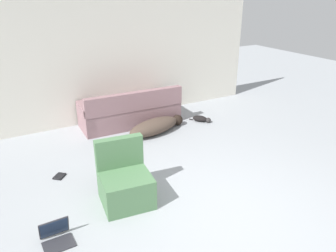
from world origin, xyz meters
The scene contains 9 objects.
ground_plane centered at (0.00, 0.00, 0.00)m, with size 20.00×20.00×0.00m, color #999EA3.
wall_back centered at (0.00, 4.03, 1.38)m, with size 7.16×0.06×2.76m.
couch centered at (0.25, 3.49, 0.27)m, with size 2.09×0.86×0.79m.
dog centered at (0.50, 2.82, 0.15)m, with size 1.63×0.70×0.30m.
cat centered at (1.64, 2.86, 0.06)m, with size 0.36×0.43×0.13m.
laptop_open centered at (-1.91, 0.69, 0.08)m, with size 0.35×0.33×0.26m.
book_black centered at (-1.57, 2.08, 0.01)m, with size 0.22×0.23×0.02m.
book_red centered at (-0.44, 1.91, 0.01)m, with size 0.20×0.20×0.02m.
side_chair centered at (-0.91, 1.01, 0.28)m, with size 0.72×0.72×0.85m.
Camera 1 is at (-2.25, -2.54, 2.71)m, focal length 35.00 mm.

